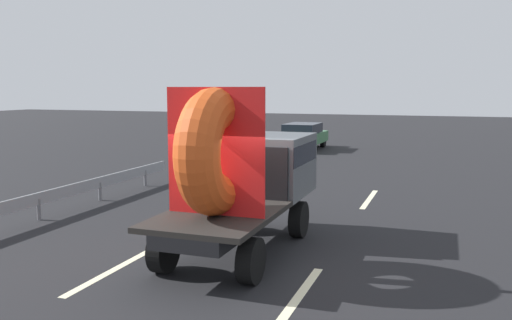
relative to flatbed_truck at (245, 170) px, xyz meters
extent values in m
plane|color=black|center=(-0.10, -0.93, -1.65)|extent=(120.00, 120.00, 0.00)
cylinder|color=black|center=(-0.85, 1.16, -1.25)|extent=(0.28, 0.82, 0.82)
cylinder|color=black|center=(0.85, 1.16, -1.25)|extent=(0.28, 0.82, 0.82)
cylinder|color=black|center=(-0.85, -1.96, -1.25)|extent=(0.28, 0.82, 0.82)
cylinder|color=black|center=(0.85, -1.96, -1.25)|extent=(0.28, 0.82, 0.82)
cube|color=black|center=(0.00, -0.33, -0.83)|extent=(1.30, 5.05, 0.25)
cube|color=#4C5156|center=(0.00, 1.16, -0.03)|extent=(2.00, 2.06, 1.35)
cube|color=black|center=(0.00, 1.11, 0.26)|extent=(2.02, 1.95, 0.44)
cube|color=black|center=(0.00, -1.36, -0.66)|extent=(2.00, 2.99, 0.10)
cube|color=black|center=(0.00, 0.08, -0.06)|extent=(1.80, 0.08, 1.10)
torus|color=#D84C19|center=(0.00, -1.51, 0.55)|extent=(0.80, 2.32, 2.32)
cube|color=red|center=(0.00, -1.51, 0.55)|extent=(1.90, 0.03, 2.32)
cylinder|color=black|center=(-4.38, 19.69, -1.32)|extent=(0.23, 0.67, 0.67)
cylinder|color=black|center=(-2.75, 19.69, -1.32)|extent=(0.23, 0.67, 0.67)
cylinder|color=black|center=(-4.38, 16.87, -1.32)|extent=(0.23, 0.67, 0.67)
cylinder|color=black|center=(-2.75, 16.87, -1.32)|extent=(0.23, 0.67, 0.67)
cube|color=#33723F|center=(-3.57, 18.28, -1.03)|extent=(1.89, 4.41, 0.58)
cube|color=black|center=(-3.57, 18.17, -0.48)|extent=(1.70, 2.47, 0.52)
cube|color=gray|center=(-5.81, 1.70, -1.10)|extent=(0.06, 10.23, 0.32)
cylinder|color=slate|center=(-5.81, 0.42, -1.38)|extent=(0.10, 0.10, 0.55)
cylinder|color=slate|center=(-5.81, 2.98, -1.38)|extent=(0.10, 0.10, 0.55)
cylinder|color=slate|center=(-5.81, 5.53, -1.38)|extent=(0.10, 0.10, 0.55)
cube|color=beige|center=(-1.78, -2.13, -1.65)|extent=(0.16, 2.96, 0.01)
cube|color=beige|center=(-1.78, 5.29, -1.65)|extent=(0.16, 2.07, 0.01)
cube|color=beige|center=(1.78, -2.05, -1.65)|extent=(0.16, 2.41, 0.01)
cube|color=beige|center=(1.78, 5.90, -1.65)|extent=(0.16, 2.91, 0.01)
camera|label=1|loc=(3.93, -10.26, 1.68)|focal=37.52mm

